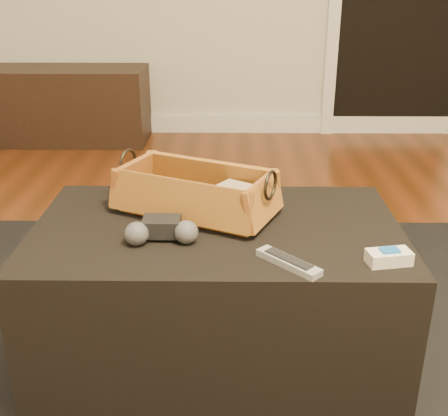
{
  "coord_description": "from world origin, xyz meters",
  "views": [
    {
      "loc": [
        0.17,
        -1.19,
        1.07
      ],
      "look_at": [
        0.15,
        0.18,
        0.49
      ],
      "focal_mm": 45.0,
      "sensor_mm": 36.0,
      "label": 1
    }
  ],
  "objects_px": {
    "wicker_basket": "(196,195)",
    "game_controller": "(162,230)",
    "media_cabinet": "(53,105)",
    "cream_gadget": "(389,257)",
    "ottoman": "(217,292)",
    "tv_remote": "(186,203)",
    "silver_remote": "(288,262)"
  },
  "relations": [
    {
      "from": "wicker_basket",
      "to": "game_controller",
      "type": "relative_size",
      "value": 2.63
    },
    {
      "from": "media_cabinet",
      "to": "cream_gadget",
      "type": "distance_m",
      "value": 2.98
    },
    {
      "from": "game_controller",
      "to": "cream_gadget",
      "type": "bearing_deg",
      "value": -11.49
    },
    {
      "from": "media_cabinet",
      "to": "game_controller",
      "type": "relative_size",
      "value": 6.48
    },
    {
      "from": "media_cabinet",
      "to": "wicker_basket",
      "type": "distance_m",
      "value": 2.49
    },
    {
      "from": "ottoman",
      "to": "wicker_basket",
      "type": "bearing_deg",
      "value": 124.09
    },
    {
      "from": "wicker_basket",
      "to": "cream_gadget",
      "type": "xyz_separation_m",
      "value": [
        0.47,
        -0.3,
        -0.04
      ]
    },
    {
      "from": "media_cabinet",
      "to": "ottoman",
      "type": "relative_size",
      "value": 1.24
    },
    {
      "from": "ottoman",
      "to": "wicker_basket",
      "type": "height_order",
      "value": "wicker_basket"
    },
    {
      "from": "tv_remote",
      "to": "silver_remote",
      "type": "bearing_deg",
      "value": -30.65
    },
    {
      "from": "wicker_basket",
      "to": "cream_gadget",
      "type": "relative_size",
      "value": 4.56
    },
    {
      "from": "silver_remote",
      "to": "cream_gadget",
      "type": "height_order",
      "value": "cream_gadget"
    },
    {
      "from": "game_controller",
      "to": "wicker_basket",
      "type": "bearing_deg",
      "value": 68.19
    },
    {
      "from": "media_cabinet",
      "to": "game_controller",
      "type": "bearing_deg",
      "value": -67.23
    },
    {
      "from": "cream_gadget",
      "to": "wicker_basket",
      "type": "bearing_deg",
      "value": 147.5
    },
    {
      "from": "tv_remote",
      "to": "cream_gadget",
      "type": "bearing_deg",
      "value": -11.69
    },
    {
      "from": "game_controller",
      "to": "cream_gadget",
      "type": "xyz_separation_m",
      "value": [
        0.55,
        -0.11,
        -0.01
      ]
    },
    {
      "from": "media_cabinet",
      "to": "silver_remote",
      "type": "bearing_deg",
      "value": -62.42
    },
    {
      "from": "media_cabinet",
      "to": "wicker_basket",
      "type": "bearing_deg",
      "value": -63.9
    },
    {
      "from": "media_cabinet",
      "to": "ottoman",
      "type": "height_order",
      "value": "media_cabinet"
    },
    {
      "from": "game_controller",
      "to": "silver_remote",
      "type": "height_order",
      "value": "game_controller"
    },
    {
      "from": "ottoman",
      "to": "cream_gadget",
      "type": "height_order",
      "value": "cream_gadget"
    },
    {
      "from": "media_cabinet",
      "to": "silver_remote",
      "type": "relative_size",
      "value": 8.08
    },
    {
      "from": "ottoman",
      "to": "cream_gadget",
      "type": "bearing_deg",
      "value": -27.05
    },
    {
      "from": "silver_remote",
      "to": "ottoman",
      "type": "bearing_deg",
      "value": 127.95
    },
    {
      "from": "ottoman",
      "to": "silver_remote",
      "type": "distance_m",
      "value": 0.36
    },
    {
      "from": "silver_remote",
      "to": "media_cabinet",
      "type": "bearing_deg",
      "value": 117.58
    },
    {
      "from": "ottoman",
      "to": "tv_remote",
      "type": "relative_size",
      "value": 4.18
    },
    {
      "from": "wicker_basket",
      "to": "ottoman",
      "type": "bearing_deg",
      "value": -55.91
    },
    {
      "from": "wicker_basket",
      "to": "silver_remote",
      "type": "distance_m",
      "value": 0.4
    },
    {
      "from": "media_cabinet",
      "to": "cream_gadget",
      "type": "bearing_deg",
      "value": -58.23
    },
    {
      "from": "cream_gadget",
      "to": "game_controller",
      "type": "bearing_deg",
      "value": 168.51
    }
  ]
}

